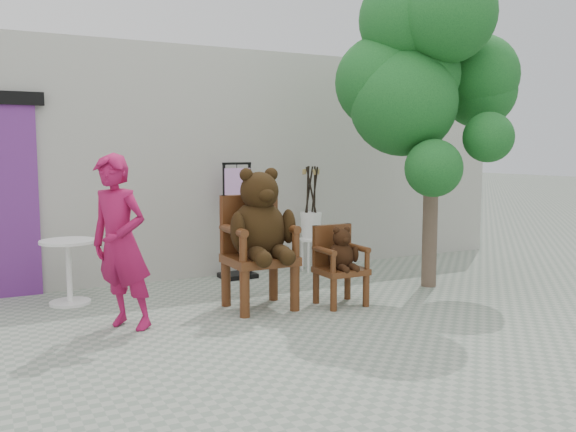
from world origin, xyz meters
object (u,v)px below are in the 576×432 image
object	(u,v)px
stool_bucket	(311,225)
cafe_table	(69,264)
chair_small	(340,258)
person	(121,244)
display_stand	(237,234)
chair_big	(259,230)
tree	(426,72)

from	to	relation	value
stool_bucket	cafe_table	bearing A→B (deg)	-173.23
chair_small	person	world-z (taller)	person
display_stand	stool_bucket	xyz separation A→B (m)	(1.08, -0.04, 0.06)
chair_small	person	bearing A→B (deg)	177.99
chair_big	stool_bucket	world-z (taller)	chair_big
cafe_table	stool_bucket	world-z (taller)	stool_bucket
person	display_stand	xyz separation A→B (m)	(1.85, 1.70, -0.24)
display_stand	tree	size ratio (longest dim) A/B	0.41
chair_small	stool_bucket	world-z (taller)	stool_bucket
chair_small	chair_big	bearing A→B (deg)	162.98
chair_small	display_stand	world-z (taller)	display_stand
chair_big	display_stand	world-z (taller)	display_stand
person	tree	xyz separation A→B (m)	(3.57, 0.08, 1.76)
chair_small	tree	xyz separation A→B (m)	(1.26, 0.16, 2.07)
chair_big	cafe_table	bearing A→B (deg)	148.09
display_stand	tree	distance (m)	3.09
person	cafe_table	size ratio (longest dim) A/B	2.33
person	stool_bucket	bearing A→B (deg)	81.14
chair_big	person	size ratio (longest dim) A/B	0.91
chair_big	tree	size ratio (longest dim) A/B	0.40
tree	chair_big	bearing A→B (deg)	177.39
tree	stool_bucket	bearing A→B (deg)	111.84
chair_big	stool_bucket	size ratio (longest dim) A/B	1.03
chair_small	cafe_table	xyz separation A→B (m)	(-2.61, 1.36, -0.07)
person	stool_bucket	distance (m)	3.37
cafe_table	person	bearing A→B (deg)	-76.63
tree	chair_small	bearing A→B (deg)	-172.67
person	cafe_table	world-z (taller)	person
chair_big	stool_bucket	bearing A→B (deg)	45.47
chair_big	person	xyz separation A→B (m)	(-1.47, -0.18, -0.02)
stool_bucket	chair_big	bearing A→B (deg)	-134.53
display_stand	stool_bucket	world-z (taller)	display_stand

